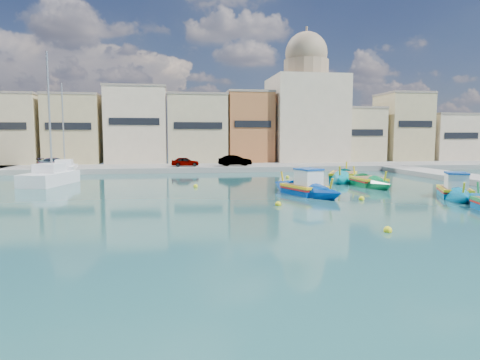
{
  "coord_description": "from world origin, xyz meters",
  "views": [
    {
      "loc": [
        -8.96,
        -20.39,
        4.12
      ],
      "look_at": [
        -4.86,
        6.0,
        1.4
      ],
      "focal_mm": 32.0,
      "sensor_mm": 36.0,
      "label": 1
    }
  ],
  "objects_px": {
    "luzzu_blue_cabin": "(305,190)",
    "luzzu_cyan_mid": "(343,177)",
    "luzzu_green": "(368,183)",
    "yacht_north": "(66,169)",
    "church_block": "(305,107)",
    "yacht_midnorth": "(60,177)",
    "luzzu_turquoise_cabin": "(454,192)"
  },
  "relations": [
    {
      "from": "church_block",
      "to": "luzzu_green",
      "type": "distance_m",
      "value": 28.2
    },
    {
      "from": "church_block",
      "to": "yacht_midnorth",
      "type": "height_order",
      "value": "church_block"
    },
    {
      "from": "luzzu_blue_cabin",
      "to": "yacht_midnorth",
      "type": "height_order",
      "value": "yacht_midnorth"
    },
    {
      "from": "luzzu_cyan_mid",
      "to": "church_block",
      "type": "bearing_deg",
      "value": 81.78
    },
    {
      "from": "luzzu_blue_cabin",
      "to": "yacht_north",
      "type": "height_order",
      "value": "yacht_north"
    },
    {
      "from": "luzzu_blue_cabin",
      "to": "luzzu_cyan_mid",
      "type": "height_order",
      "value": "luzzu_blue_cabin"
    },
    {
      "from": "luzzu_blue_cabin",
      "to": "church_block",
      "type": "bearing_deg",
      "value": 72.66
    },
    {
      "from": "luzzu_blue_cabin",
      "to": "yacht_north",
      "type": "bearing_deg",
      "value": 134.32
    },
    {
      "from": "luzzu_turquoise_cabin",
      "to": "luzzu_green",
      "type": "relative_size",
      "value": 1.03
    },
    {
      "from": "church_block",
      "to": "luzzu_blue_cabin",
      "type": "xyz_separation_m",
      "value": [
        -9.74,
        -31.19,
        -8.06
      ]
    },
    {
      "from": "luzzu_blue_cabin",
      "to": "luzzu_cyan_mid",
      "type": "bearing_deg",
      "value": 53.62
    },
    {
      "from": "luzzu_turquoise_cabin",
      "to": "yacht_north",
      "type": "xyz_separation_m",
      "value": [
        -31.15,
        24.61,
        0.1
      ]
    },
    {
      "from": "church_block",
      "to": "luzzu_blue_cabin",
      "type": "relative_size",
      "value": 2.28
    },
    {
      "from": "luzzu_cyan_mid",
      "to": "yacht_north",
      "type": "relative_size",
      "value": 0.88
    },
    {
      "from": "luzzu_turquoise_cabin",
      "to": "luzzu_blue_cabin",
      "type": "height_order",
      "value": "luzzu_blue_cabin"
    },
    {
      "from": "church_block",
      "to": "yacht_north",
      "type": "xyz_separation_m",
      "value": [
        -31.1,
        -9.32,
        -7.99
      ]
    },
    {
      "from": "luzzu_cyan_mid",
      "to": "luzzu_green",
      "type": "distance_m",
      "value": 4.5
    },
    {
      "from": "church_block",
      "to": "luzzu_turquoise_cabin",
      "type": "distance_m",
      "value": 34.88
    },
    {
      "from": "church_block",
      "to": "yacht_midnorth",
      "type": "distance_m",
      "value": 36.27
    },
    {
      "from": "church_block",
      "to": "luzzu_green",
      "type": "bearing_deg",
      "value": -96.08
    },
    {
      "from": "luzzu_green",
      "to": "church_block",
      "type": "bearing_deg",
      "value": 83.92
    },
    {
      "from": "luzzu_turquoise_cabin",
      "to": "yacht_midnorth",
      "type": "xyz_separation_m",
      "value": [
        -29.11,
        13.73,
        0.16
      ]
    },
    {
      "from": "luzzu_turquoise_cabin",
      "to": "yacht_midnorth",
      "type": "relative_size",
      "value": 0.67
    },
    {
      "from": "luzzu_blue_cabin",
      "to": "luzzu_green",
      "type": "xyz_separation_m",
      "value": [
        6.88,
        4.35,
        -0.08
      ]
    },
    {
      "from": "luzzu_turquoise_cabin",
      "to": "luzzu_blue_cabin",
      "type": "xyz_separation_m",
      "value": [
        -9.79,
        2.74,
        0.03
      ]
    },
    {
      "from": "church_block",
      "to": "luzzu_blue_cabin",
      "type": "distance_m",
      "value": 33.66
    },
    {
      "from": "luzzu_cyan_mid",
      "to": "yacht_midnorth",
      "type": "relative_size",
      "value": 0.77
    },
    {
      "from": "church_block",
      "to": "yacht_north",
      "type": "distance_m",
      "value": 33.44
    },
    {
      "from": "church_block",
      "to": "yacht_north",
      "type": "bearing_deg",
      "value": -163.32
    },
    {
      "from": "church_block",
      "to": "luzzu_cyan_mid",
      "type": "relative_size",
      "value": 2.03
    },
    {
      "from": "luzzu_cyan_mid",
      "to": "yacht_north",
      "type": "xyz_separation_m",
      "value": [
        -27.87,
        13.04,
        0.13
      ]
    },
    {
      "from": "luzzu_green",
      "to": "luzzu_turquoise_cabin",
      "type": "bearing_deg",
      "value": -67.68
    }
  ]
}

